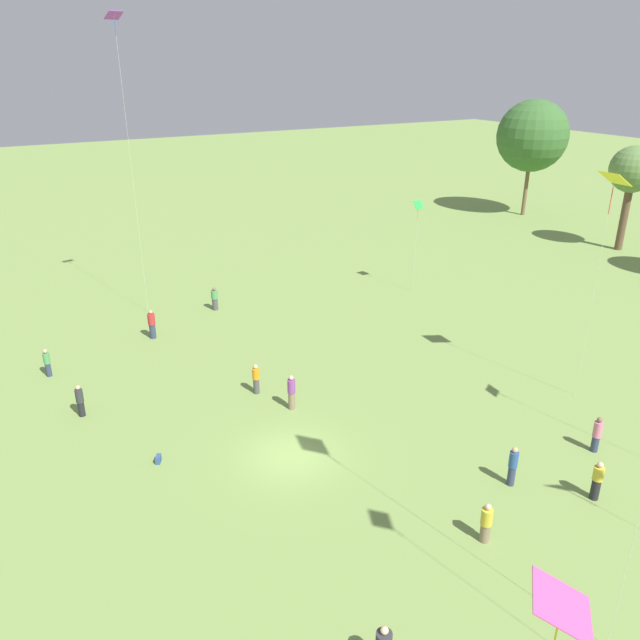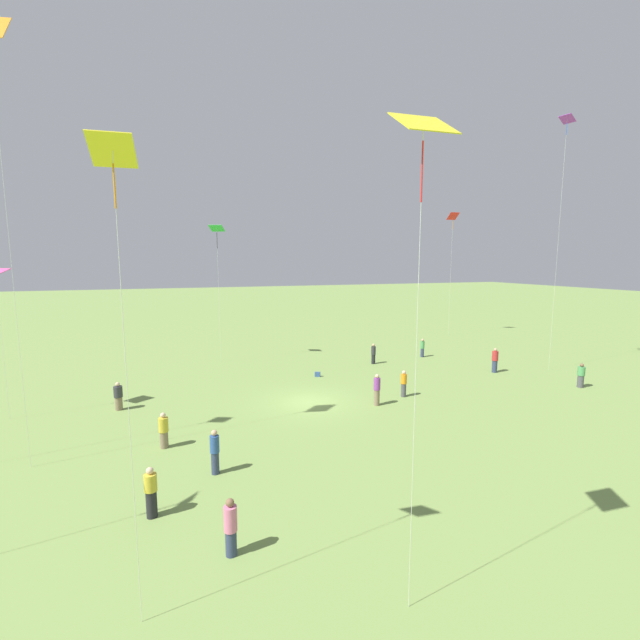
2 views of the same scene
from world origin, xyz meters
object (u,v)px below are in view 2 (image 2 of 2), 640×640
Objects in this scene: person_9 at (404,384)px; person_2 at (215,452)px; person_3 at (231,527)px; picnic_bag_0 at (318,374)px; person_5 at (495,360)px; kite_9 at (566,135)px; kite_2 at (217,232)px; person_10 at (377,390)px; kite_6 at (114,172)px; kite_5 at (423,137)px; person_6 at (422,348)px; kite_3 at (453,220)px; person_8 at (164,431)px; person_0 at (151,493)px; person_7 at (373,354)px; person_1 at (118,397)px; person_4 at (581,376)px.

person_2 is at bearing -68.56° from person_9.
person_3 is 1.04× the size of person_9.
person_9 is at bearing 119.32° from picnic_bag_0.
kite_9 is at bearing 123.11° from person_5.
person_3 is 26.68m from kite_2.
person_10 is 0.17× the size of kite_2.
person_2 is 11.69m from kite_6.
person_9 is at bearing 107.95° from kite_5.
person_6 is at bearing -164.53° from picnic_bag_0.
kite_2 is at bearing 59.04° from kite_3.
person_3 is 25.99m from person_5.
kite_3 is (-26.42, -4.72, 2.24)m from kite_2.
person_8 is 39.34m from kite_3.
person_8 is 0.09× the size of kite_9.
kite_6 reaches higher than person_8.
kite_5 reaches higher than person_0.
person_0 is 42.81m from kite_3.
person_2 is 32.16m from kite_9.
person_5 is 9.35m from person_7.
person_2 is 20.42m from person_7.
person_9 is 0.15× the size of kite_6.
kite_2 is 26.73m from kite_6.
kite_6 reaches higher than person_2.
person_5 is 10.05m from person_9.
person_7 reaches higher than person_6.
kite_5 is 28.70m from kite_9.
person_10 is (9.77, 10.18, 0.12)m from person_6.
person_5 is 1.14× the size of person_8.
person_1 is 0.98× the size of person_8.
person_4 is 26.11m from kite_5.
kite_6 is (24.26, 15.56, 9.28)m from person_5.
kite_9 is (-16.48, -2.84, 16.60)m from person_10.
person_3 is at bearing 117.18° from person_1.
kite_6 is at bearing -5.99° from person_7.
person_9 reaches higher than person_8.
person_10 is 23.57m from kite_9.
person_5 is at bearing 91.97° from kite_5.
picnic_bag_0 is (-13.06, -2.85, -0.61)m from person_1.
kite_3 is 1.19× the size of kite_5.
picnic_bag_0 is (-8.78, -17.36, -0.69)m from person_3.
person_6 is at bearing 32.29° from person_0.
person_6 is (4.82, -11.58, 0.02)m from person_4.
person_6 is (-24.00, -5.88, 0.04)m from person_1.
kite_5 reaches higher than person_1.
kite_3 reaches higher than person_5.
kite_3 is (-31.29, -26.57, 12.16)m from person_0.
person_0 is 0.15× the size of kite_2.
person_7 is at bearing -82.69° from person_5.
kite_9 is (-26.44, -13.05, 16.68)m from person_3.
person_0 is at bearing 146.50° from kite_2.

